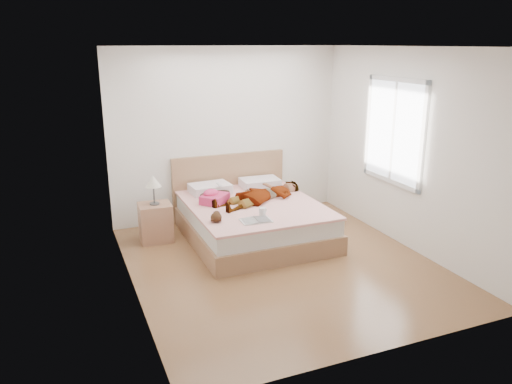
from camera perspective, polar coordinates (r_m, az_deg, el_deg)
ground at (r=6.27m, az=2.97°, el=-8.22°), size 4.00×4.00×0.00m
woman at (r=7.05m, az=0.63°, el=0.01°), size 1.63×1.09×0.21m
hair at (r=7.29m, az=-4.88°, el=0.00°), size 0.55×0.64×0.09m
phone at (r=7.23m, az=-4.26°, el=0.87°), size 0.07×0.09×0.05m
room_shell at (r=6.98m, az=15.49°, el=6.69°), size 4.00×4.00×4.00m
bed at (r=7.05m, az=-0.57°, el=-2.90°), size 1.80×2.08×1.00m
towel at (r=6.92m, az=-4.85°, el=-0.61°), size 0.47×0.47×0.19m
magazine at (r=6.22m, az=-0.01°, el=-3.26°), size 0.39×0.27×0.02m
coffee_mug at (r=6.41m, az=0.76°, el=-2.23°), size 0.14×0.12×0.10m
plush_toy at (r=6.20m, az=-4.57°, el=-2.82°), size 0.19×0.24×0.12m
nightstand at (r=7.00m, az=-11.41°, el=-3.09°), size 0.45×0.40×0.93m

